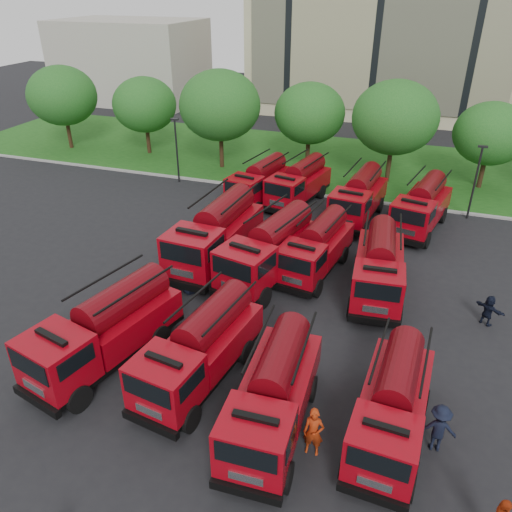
{
  "coord_description": "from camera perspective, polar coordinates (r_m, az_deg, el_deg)",
  "views": [
    {
      "loc": [
        8.37,
        -17.15,
        14.41
      ],
      "look_at": [
        1.02,
        4.34,
        1.8
      ],
      "focal_mm": 35.0,
      "sensor_mm": 36.0,
      "label": 1
    }
  ],
  "objects": [
    {
      "name": "fire_truck_10",
      "position": [
        34.53,
        11.67,
        6.63
      ],
      "size": [
        3.19,
        7.17,
        3.16
      ],
      "rotation": [
        0.0,
        0.0,
        -0.12
      ],
      "color": "black",
      "rests_on": "ground"
    },
    {
      "name": "lamp_post_1",
      "position": [
        36.41,
        23.82,
        8.11
      ],
      "size": [
        0.6,
        0.25,
        5.11
      ],
      "color": "black",
      "rests_on": "ground"
    },
    {
      "name": "firefighter_3",
      "position": [
        19.8,
        19.64,
        -19.91
      ],
      "size": [
        1.29,
        0.73,
        1.92
      ],
      "primitive_type": "imported",
      "rotation": [
        0.0,
        0.0,
        3.22
      ],
      "color": "black",
      "rests_on": "ground"
    },
    {
      "name": "fire_truck_6",
      "position": [
        27.65,
        6.92,
        0.97
      ],
      "size": [
        3.26,
        6.8,
        2.97
      ],
      "rotation": [
        0.0,
        0.0,
        -0.16
      ],
      "color": "black",
      "rests_on": "ground"
    },
    {
      "name": "tree_2",
      "position": [
        42.94,
        -4.15,
        16.79
      ],
      "size": [
        6.72,
        6.72,
        8.22
      ],
      "color": "#382314",
      "rests_on": "ground"
    },
    {
      "name": "fire_truck_0",
      "position": [
        21.91,
        -16.82,
        -8.03
      ],
      "size": [
        4.14,
        7.6,
        3.29
      ],
      "rotation": [
        0.0,
        0.0,
        -0.24
      ],
      "color": "black",
      "rests_on": "ground"
    },
    {
      "name": "tree_4",
      "position": [
        40.77,
        15.61,
        14.99
      ],
      "size": [
        6.55,
        6.55,
        8.01
      ],
      "color": "#382314",
      "rests_on": "ground"
    },
    {
      "name": "firefighter_5",
      "position": [
        26.44,
        24.67,
        -7.04
      ],
      "size": [
        1.54,
        1.32,
        1.55
      ],
      "primitive_type": "imported",
      "rotation": [
        0.0,
        0.0,
        2.55
      ],
      "color": "black",
      "rests_on": "ground"
    },
    {
      "name": "fire_truck_8",
      "position": [
        36.79,
        0.42,
        8.47
      ],
      "size": [
        3.4,
        6.78,
        2.95
      ],
      "rotation": [
        0.0,
        0.0,
        -0.19
      ],
      "color": "black",
      "rests_on": "ground"
    },
    {
      "name": "fire_truck_5",
      "position": [
        26.8,
        1.63,
        0.75
      ],
      "size": [
        4.18,
        7.85,
        3.4
      ],
      "rotation": [
        0.0,
        0.0,
        -0.23
      ],
      "color": "black",
      "rests_on": "ground"
    },
    {
      "name": "fire_truck_3",
      "position": [
        18.73,
        15.34,
        -16.06
      ],
      "size": [
        2.64,
        6.46,
        2.88
      ],
      "rotation": [
        0.0,
        0.0,
        -0.06
      ],
      "color": "black",
      "rests_on": "ground"
    },
    {
      "name": "curb",
      "position": [
        38.78,
        5.12,
        7.22
      ],
      "size": [
        70.0,
        0.3,
        0.14
      ],
      "primitive_type": "cube",
      "color": "gray",
      "rests_on": "ground"
    },
    {
      "name": "tree_5",
      "position": [
        42.13,
        25.25,
        12.53
      ],
      "size": [
        5.46,
        5.46,
        6.68
      ],
      "color": "#382314",
      "rests_on": "ground"
    },
    {
      "name": "firefighter_4",
      "position": [
        26.53,
        -7.67,
        -4.15
      ],
      "size": [
        1.1,
        1.09,
        1.91
      ],
      "primitive_type": "imported",
      "rotation": [
        0.0,
        0.0,
        2.39
      ],
      "color": "black",
      "rests_on": "ground"
    },
    {
      "name": "fire_truck_4",
      "position": [
        28.35,
        -4.57,
        2.56
      ],
      "size": [
        3.35,
        8.09,
        3.6
      ],
      "rotation": [
        0.0,
        0.0,
        -0.07
      ],
      "color": "black",
      "rests_on": "ground"
    },
    {
      "name": "lawn",
      "position": [
        46.24,
        7.66,
        10.7
      ],
      "size": [
        70.0,
        16.0,
        0.12
      ],
      "primitive_type": "cube",
      "color": "#164713",
      "rests_on": "ground"
    },
    {
      "name": "fire_truck_7",
      "position": [
        26.25,
        13.87,
        -1.15
      ],
      "size": [
        2.97,
        7.06,
        3.14
      ],
      "rotation": [
        0.0,
        0.0,
        0.08
      ],
      "color": "black",
      "rests_on": "ground"
    },
    {
      "name": "side_building",
      "position": [
        72.8,
        -14.03,
        20.83
      ],
      "size": [
        18.0,
        12.0,
        10.0
      ],
      "primitive_type": "cube",
      "color": "#A6A093",
      "rests_on": "ground"
    },
    {
      "name": "firefighter_0",
      "position": [
        18.77,
        6.41,
        -21.34
      ],
      "size": [
        0.74,
        0.56,
        1.95
      ],
      "primitive_type": "imported",
      "rotation": [
        0.0,
        0.0,
        0.06
      ],
      "color": "#A82D0C",
      "rests_on": "ground"
    },
    {
      "name": "tree_1",
      "position": [
        47.99,
        -12.62,
        16.52
      ],
      "size": [
        5.71,
        5.71,
        6.98
      ],
      "color": "#382314",
      "rests_on": "ground"
    },
    {
      "name": "fire_truck_11",
      "position": [
        34.1,
        18.4,
        5.41
      ],
      "size": [
        3.78,
        7.25,
        3.15
      ],
      "rotation": [
        0.0,
        0.0,
        -0.21
      ],
      "color": "black",
      "rests_on": "ground"
    },
    {
      "name": "ground",
      "position": [
        23.91,
        -5.74,
        -8.19
      ],
      "size": [
        140.0,
        140.0,
        0.0
      ],
      "primitive_type": "plane",
      "color": "black",
      "rests_on": "ground"
    },
    {
      "name": "fire_truck_1",
      "position": [
        20.31,
        -6.38,
        -10.42
      ],
      "size": [
        3.32,
        7.07,
        3.1
      ],
      "rotation": [
        0.0,
        0.0,
        -0.15
      ],
      "color": "black",
      "rests_on": "ground"
    },
    {
      "name": "lamp_post_0",
      "position": [
        40.62,
        -9.07,
        12.22
      ],
      "size": [
        0.6,
        0.25,
        5.11
      ],
      "color": "black",
      "rests_on": "ground"
    },
    {
      "name": "tree_0",
      "position": [
        51.66,
        -21.27,
        16.71
      ],
      "size": [
        6.3,
        6.3,
        7.7
      ],
      "color": "#382314",
      "rests_on": "ground"
    },
    {
      "name": "fire_truck_2",
      "position": [
        18.37,
        2.03,
        -15.47
      ],
      "size": [
        2.67,
        6.78,
        3.05
      ],
      "rotation": [
        0.0,
        0.0,
        0.04
      ],
      "color": "black",
      "rests_on": "ground"
    },
    {
      "name": "fire_truck_9",
      "position": [
        36.57,
        4.92,
        8.3
      ],
      "size": [
        3.63,
        6.99,
        3.03
      ],
      "rotation": [
        0.0,
        0.0,
        -0.21
      ],
      "color": "black",
      "rests_on": "ground"
    },
    {
      "name": "tree_3",
      "position": [
        43.31,
        6.15,
        15.9
      ],
      "size": [
        5.88,
        5.88,
        7.19
      ],
      "color": "#382314",
      "rests_on": "ground"
    }
  ]
}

